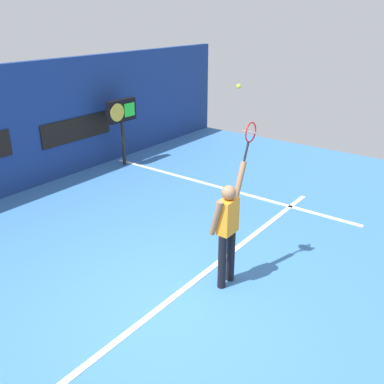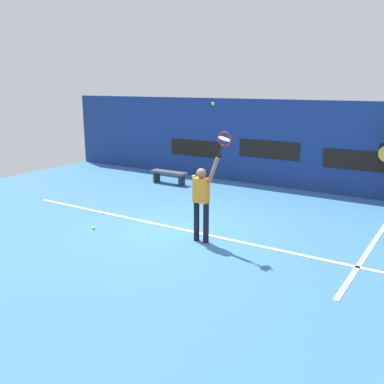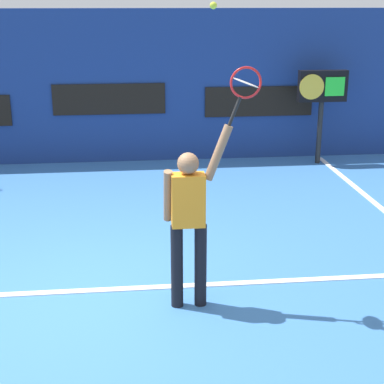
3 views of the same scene
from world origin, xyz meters
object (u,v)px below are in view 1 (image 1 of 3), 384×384
tennis_player (227,227)px  tennis_ball (239,86)px  scoreboard_clock (122,114)px  tennis_racket (250,134)px

tennis_player → tennis_ball: (0.24, 0.05, 2.07)m
tennis_ball → scoreboard_clock: size_ratio=0.04×
tennis_player → tennis_racket: 1.43m
tennis_racket → scoreboard_clock: bearing=64.4°
tennis_player → tennis_racket: tennis_racket is taller
tennis_racket → scoreboard_clock: (2.61, 5.45, -0.89)m
tennis_player → scoreboard_clock: size_ratio=1.07×
scoreboard_clock → tennis_racket: bearing=-115.6°
tennis_ball → scoreboard_clock: (2.92, 5.40, -1.63)m
tennis_racket → tennis_ball: 0.80m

